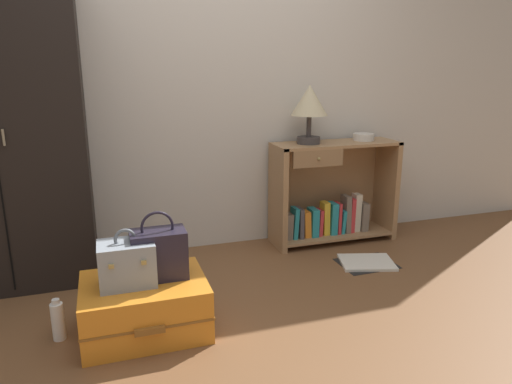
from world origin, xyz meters
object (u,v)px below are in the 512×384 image
object	(u,v)px
bookshelf	(331,196)
table_lamp	(309,104)
handbag	(159,253)
open_book_on_floor	(367,263)
bowl	(364,137)
suitcase_large	(145,306)
train_case	(127,263)
wardrobe	(1,132)
bottle	(58,321)

from	to	relation	value
bookshelf	table_lamp	xyz separation A→B (m)	(-0.20, -0.00, 0.70)
handbag	open_book_on_floor	distance (m)	1.54
bowl	open_book_on_floor	bearing A→B (deg)	-113.83
suitcase_large	train_case	xyz separation A→B (m)	(-0.07, -0.01, 0.25)
wardrobe	suitcase_large	xyz separation A→B (m)	(0.69, -0.83, -0.81)
bowl	open_book_on_floor	world-z (taller)	bowl
table_lamp	suitcase_large	bearing A→B (deg)	-145.16
bowl	train_case	distance (m)	2.09
bowl	train_case	size ratio (longest dim) A/B	0.55
table_lamp	bowl	world-z (taller)	table_lamp
bowl	train_case	xyz separation A→B (m)	(-1.83, -0.92, -0.41)
wardrobe	bowl	xyz separation A→B (m)	(2.45, 0.08, -0.15)
table_lamp	open_book_on_floor	bearing A→B (deg)	-64.91
table_lamp	open_book_on_floor	xyz separation A→B (m)	(0.24, -0.50, -1.05)
bowl	suitcase_large	xyz separation A→B (m)	(-1.75, -0.91, -0.66)
bookshelf	handbag	xyz separation A→B (m)	(-1.41, -0.88, 0.05)
train_case	bowl	bearing A→B (deg)	26.76
suitcase_large	bottle	xyz separation A→B (m)	(-0.42, 0.05, -0.04)
bookshelf	handbag	distance (m)	1.66
wardrobe	open_book_on_floor	xyz separation A→B (m)	(2.22, -0.44, -0.94)
bowl	open_book_on_floor	distance (m)	0.97
bookshelf	bottle	size ratio (longest dim) A/B	4.41
handbag	bottle	bearing A→B (deg)	176.59
handbag	open_book_on_floor	size ratio (longest dim) A/B	0.84
train_case	handbag	size ratio (longest dim) A/B	0.82
open_book_on_floor	suitcase_large	bearing A→B (deg)	-165.53
bowl	train_case	world-z (taller)	bowl
handbag	table_lamp	bearing A→B (deg)	35.97
train_case	table_lamp	bearing A→B (deg)	33.65
wardrobe	open_book_on_floor	distance (m)	2.45
bookshelf	handbag	world-z (taller)	bookshelf
bookshelf	suitcase_large	bearing A→B (deg)	-148.91
wardrobe	bowl	world-z (taller)	wardrobe
table_lamp	train_case	distance (m)	1.77
suitcase_large	table_lamp	bearing A→B (deg)	34.84
handbag	bottle	distance (m)	0.59
table_lamp	bottle	xyz separation A→B (m)	(-1.71, -0.84, -0.95)
wardrobe	handbag	bearing A→B (deg)	-45.98
table_lamp	bowl	distance (m)	0.53
table_lamp	suitcase_large	world-z (taller)	table_lamp
table_lamp	suitcase_large	xyz separation A→B (m)	(-1.29, -0.90, -0.92)
suitcase_large	open_book_on_floor	distance (m)	1.58
bowl	bookshelf	bearing A→B (deg)	-177.59
table_lamp	handbag	distance (m)	1.62
bottle	open_book_on_floor	bearing A→B (deg)	9.90
wardrobe	bottle	size ratio (longest dim) A/B	8.72
bookshelf	train_case	bearing A→B (deg)	-149.84
table_lamp	bottle	size ratio (longest dim) A/B	1.94
train_case	handbag	distance (m)	0.16
wardrobe	train_case	bearing A→B (deg)	-53.52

